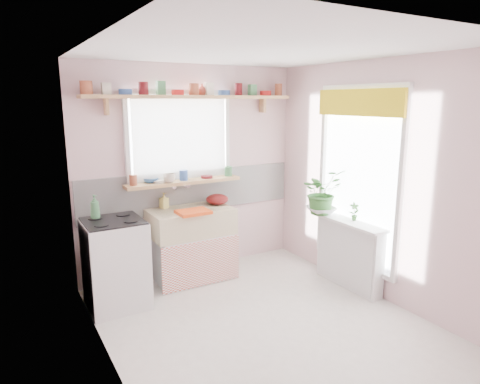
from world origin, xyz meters
TOP-DOWN VIEW (x-y plane):
  - room at (0.66, 0.86)m, footprint 3.20×3.20m
  - sink_unit at (-0.15, 1.29)m, footprint 0.95×0.65m
  - cooker at (-1.10, 1.05)m, footprint 0.58×0.58m
  - radiator_ledge at (1.30, 0.20)m, footprint 0.22×0.95m
  - windowsill at (-0.15, 1.48)m, footprint 1.40×0.22m
  - pine_shelf at (0.00, 1.47)m, footprint 2.52×0.24m
  - shelf_crockery at (-0.02, 1.47)m, footprint 2.47×0.11m
  - sill_crockery at (-0.15, 1.48)m, footprint 1.35×0.11m
  - dish_tray at (-0.20, 1.10)m, footprint 0.36×0.27m
  - colander at (0.22, 1.35)m, footprint 0.33×0.33m
  - jade_plant at (1.21, 0.60)m, footprint 0.48×0.42m
  - fruit_bowl at (1.21, 0.60)m, footprint 0.40×0.40m
  - herb_pot at (1.33, 0.19)m, footprint 0.13×0.11m
  - soap_bottle_sink at (-0.40, 1.50)m, footprint 0.10×0.10m
  - sill_cup at (-0.35, 1.42)m, footprint 0.18×0.18m
  - sill_bowl at (-0.53, 1.54)m, footprint 0.19×0.19m
  - shelf_vase at (0.13, 1.53)m, footprint 0.16×0.16m
  - cooker_bottle at (-1.24, 1.19)m, footprint 0.13×0.13m
  - fruit at (1.22, 0.61)m, footprint 0.20×0.14m

SIDE VIEW (x-z plane):
  - radiator_ledge at x=1.30m, z-range 0.01..0.78m
  - sink_unit at x=-0.15m, z-range -0.13..0.99m
  - cooker at x=-1.10m, z-range 0.00..0.92m
  - fruit_bowl at x=1.21m, z-range 0.78..0.86m
  - dish_tray at x=-0.20m, z-range 0.85..0.89m
  - herb_pot at x=1.33m, z-range 0.78..0.98m
  - fruit at x=1.22m, z-range 0.83..0.93m
  - colander at x=0.22m, z-range 0.85..0.97m
  - soap_bottle_sink at x=-0.40m, z-range 0.85..1.03m
  - cooker_bottle at x=-1.24m, z-range 0.92..1.16m
  - jade_plant at x=1.21m, z-range 0.77..1.30m
  - windowsill at x=-0.15m, z-range 1.12..1.16m
  - sill_bowl at x=-0.53m, z-range 1.16..1.22m
  - sill_cup at x=-0.35m, z-range 1.16..1.27m
  - sill_crockery at x=-0.15m, z-range 1.16..1.28m
  - room at x=0.66m, z-range -0.23..2.97m
  - pine_shelf at x=0.00m, z-range 2.10..2.14m
  - shelf_crockery at x=-0.02m, z-range 2.13..2.25m
  - shelf_vase at x=0.13m, z-range 2.14..2.27m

